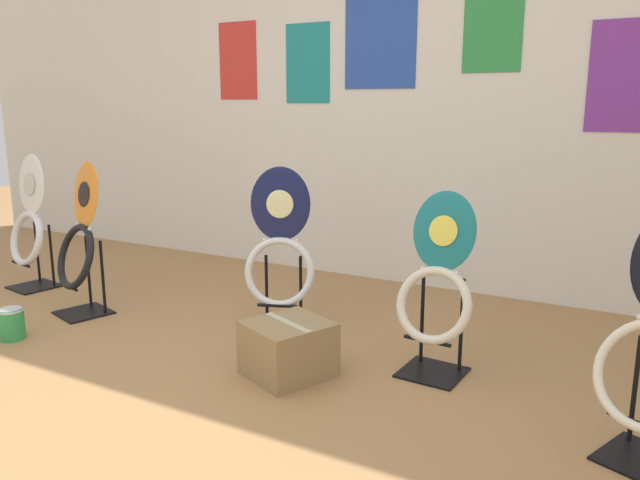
% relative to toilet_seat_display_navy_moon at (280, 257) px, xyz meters
% --- Properties ---
extents(ground_plane, '(14.00, 14.00, 0.00)m').
position_rel_toilet_seat_display_navy_moon_xyz_m(ground_plane, '(-0.05, -1.26, -0.42)').
color(ground_plane, '#A37547').
extents(wall_back, '(8.00, 0.07, 2.60)m').
position_rel_toilet_seat_display_navy_moon_xyz_m(wall_back, '(-0.05, 1.25, 0.88)').
color(wall_back, silver).
rests_on(wall_back, ground_plane).
extents(toilet_seat_display_navy_moon, '(0.41, 0.36, 0.91)m').
position_rel_toilet_seat_display_navy_moon_xyz_m(toilet_seat_display_navy_moon, '(0.00, 0.00, 0.00)').
color(toilet_seat_display_navy_moon, black).
rests_on(toilet_seat_display_navy_moon, ground_plane).
extents(toilet_seat_display_teal_sax, '(0.37, 0.30, 0.85)m').
position_rel_toilet_seat_display_navy_moon_xyz_m(toilet_seat_display_teal_sax, '(0.93, -0.13, -0.03)').
color(toilet_seat_display_teal_sax, black).
rests_on(toilet_seat_display_teal_sax, ground_plane).
extents(toilet_seat_display_orange_sun, '(0.43, 0.35, 0.91)m').
position_rel_toilet_seat_display_navy_moon_xyz_m(toilet_seat_display_orange_sun, '(-1.19, -0.33, 0.00)').
color(toilet_seat_display_orange_sun, black).
rests_on(toilet_seat_display_orange_sun, ground_plane).
extents(toilet_seat_display_white_plain, '(0.40, 0.32, 0.91)m').
position_rel_toilet_seat_display_navy_moon_xyz_m(toilet_seat_display_white_plain, '(-1.93, -0.12, 0.01)').
color(toilet_seat_display_white_plain, black).
rests_on(toilet_seat_display_white_plain, ground_plane).
extents(paint_can, '(0.14, 0.14, 0.17)m').
position_rel_toilet_seat_display_navy_moon_xyz_m(paint_can, '(-1.19, -0.81, -0.33)').
color(paint_can, '#2D8E4C').
rests_on(paint_can, ground_plane).
extents(storage_box, '(0.44, 0.45, 0.26)m').
position_rel_toilet_seat_display_navy_moon_xyz_m(storage_box, '(0.34, -0.47, -0.29)').
color(storage_box, '#93754C').
rests_on(storage_box, ground_plane).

